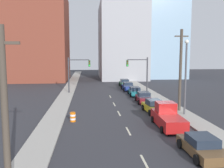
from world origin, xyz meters
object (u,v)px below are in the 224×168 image
at_px(utility_pole_left_near, 5,112).
at_px(pickup_truck_red, 167,117).
at_px(sedan_brown, 202,146).
at_px(sedan_green, 125,83).
at_px(traffic_signal_left, 75,70).
at_px(sedan_yellow, 154,107).
at_px(sedan_maroon, 144,98).
at_px(sedan_teal, 135,91).
at_px(traffic_barrel, 73,117).
at_px(street_lamp, 186,72).
at_px(utility_pole_right_mid, 180,70).
at_px(sedan_blue, 128,87).
at_px(traffic_signal_right, 141,70).

distance_m(utility_pole_left_near, pickup_truck_red, 15.69).
relative_size(sedan_brown, sedan_green, 0.99).
distance_m(traffic_signal_left, sedan_yellow, 18.51).
bearing_deg(sedan_maroon, traffic_signal_left, 139.22).
bearing_deg(sedan_teal, traffic_barrel, -119.48).
xyz_separation_m(traffic_signal_left, street_lamp, (12.79, -17.03, 0.84)).
height_order(utility_pole_right_mid, sedan_blue, utility_pole_right_mid).
relative_size(traffic_signal_left, sedan_blue, 1.40).
bearing_deg(traffic_barrel, sedan_green, 70.94).
bearing_deg(traffic_barrel, sedan_blue, 66.90).
bearing_deg(sedan_brown, street_lamp, 73.66).
relative_size(street_lamp, pickup_truck_red, 1.50).
bearing_deg(utility_pole_left_near, traffic_signal_left, 87.15).
height_order(sedan_blue, sedan_green, sedan_green).
bearing_deg(sedan_teal, sedan_yellow, -88.60).
bearing_deg(sedan_yellow, street_lamp, -32.47).
bearing_deg(utility_pole_left_near, sedan_green, 73.98).
xyz_separation_m(sedan_yellow, sedan_teal, (0.06, 12.20, -0.06)).
bearing_deg(sedan_teal, sedan_blue, 93.81).
bearing_deg(traffic_barrel, utility_pole_left_near, -99.62).
bearing_deg(pickup_truck_red, sedan_maroon, 89.35).
relative_size(sedan_yellow, sedan_blue, 1.03).
xyz_separation_m(sedan_yellow, sedan_green, (0.03, 23.52, -0.01)).
xyz_separation_m(sedan_brown, sedan_teal, (0.10, 24.55, 0.01)).
bearing_deg(street_lamp, sedan_yellow, 150.85).
bearing_deg(traffic_signal_left, traffic_signal_right, 0.00).
relative_size(traffic_signal_left, sedan_teal, 1.32).
bearing_deg(sedan_brown, sedan_blue, 89.71).
relative_size(traffic_signal_left, utility_pole_left_near, 0.77).
relative_size(traffic_signal_left, traffic_barrel, 6.50).
relative_size(traffic_signal_right, sedan_brown, 1.37).
distance_m(sedan_teal, sedan_blue, 5.86).
bearing_deg(traffic_signal_left, sedan_brown, -70.59).
bearing_deg(traffic_signal_left, utility_pole_left_near, -92.85).
height_order(traffic_barrel, sedan_brown, sedan_brown).
bearing_deg(sedan_blue, traffic_barrel, -112.90).
bearing_deg(sedan_maroon, sedan_blue, 93.90).
relative_size(street_lamp, sedan_green, 1.82).
xyz_separation_m(traffic_signal_left, sedan_brown, (9.76, -27.70, -3.34)).
bearing_deg(utility_pole_right_mid, sedan_teal, 104.26).
distance_m(sedan_teal, sedan_green, 11.32).
distance_m(traffic_signal_left, utility_pole_left_near, 31.56).
xyz_separation_m(traffic_signal_left, utility_pole_right_mid, (12.91, -15.14, 0.95)).
distance_m(utility_pole_left_near, sedan_yellow, 20.05).
bearing_deg(sedan_green, sedan_blue, -92.73).
relative_size(pickup_truck_red, sedan_blue, 1.25).
xyz_separation_m(sedan_yellow, sedan_maroon, (0.16, 6.02, -0.02)).
distance_m(traffic_barrel, sedan_maroon, 12.94).
height_order(sedan_teal, sedan_green, sedan_green).
xyz_separation_m(traffic_signal_left, pickup_truck_red, (9.58, -20.97, -3.09)).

